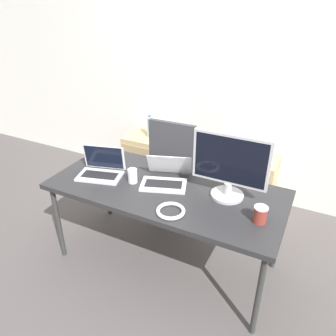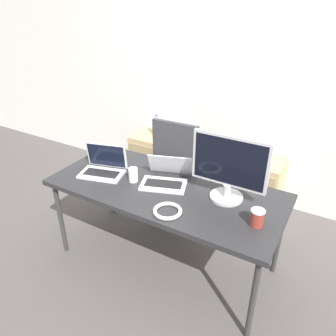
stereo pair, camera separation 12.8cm
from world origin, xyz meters
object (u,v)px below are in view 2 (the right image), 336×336
at_px(monitor, 229,168).
at_px(coffee_cup_brown, 257,218).
at_px(office_chair, 183,180).
at_px(laptop_left, 166,178).
at_px(cable_coil, 167,211).
at_px(cabinet_left, 157,159).
at_px(laptop_right, 103,168).
at_px(water_bottle, 157,126).
at_px(coffee_cup_white, 133,175).
at_px(cabinet_right, 253,184).

height_order(monitor, coffee_cup_brown, monitor).
relative_size(office_chair, laptop_left, 2.62).
xyz_separation_m(coffee_cup_brown, cable_coil, (-0.56, -0.17, -0.05)).
relative_size(cabinet_left, cable_coil, 2.93).
relative_size(office_chair, laptop_right, 2.74).
distance_m(water_bottle, laptop_left, 1.33).
bearing_deg(laptop_right, water_bottle, 100.95).
xyz_separation_m(cabinet_left, coffee_cup_white, (0.53, -1.19, 0.51)).
height_order(cabinet_left, cabinet_right, same).
relative_size(monitor, cable_coil, 2.73).
bearing_deg(office_chair, cabinet_right, 38.98).
height_order(office_chair, laptop_right, office_chair).
bearing_deg(laptop_right, office_chair, 63.57).
bearing_deg(cabinet_right, water_bottle, 179.89).
distance_m(coffee_cup_white, coffee_cup_brown, 1.01).
height_order(cabinet_right, laptop_right, laptop_right).
distance_m(office_chair, laptop_right, 0.91).
xyz_separation_m(cabinet_right, monitor, (0.07, -1.05, 0.70)).
height_order(coffee_cup_brown, cable_coil, coffee_cup_brown).
bearing_deg(coffee_cup_brown, laptop_left, 167.76).
bearing_deg(coffee_cup_brown, monitor, 144.48).
bearing_deg(coffee_cup_brown, laptop_right, 177.95).
bearing_deg(water_bottle, office_chair, -38.17).
height_order(cabinet_left, coffee_cup_white, coffee_cup_white).
bearing_deg(office_chair, cable_coil, -68.63).
height_order(monitor, coffee_cup_white, monitor).
bearing_deg(cabinet_right, cable_coil, -98.33).
bearing_deg(coffee_cup_white, laptop_left, 24.38).
xyz_separation_m(laptop_left, laptop_right, (-0.53, -0.12, 0.00)).
relative_size(office_chair, water_bottle, 4.15).
bearing_deg(coffee_cup_brown, coffee_cup_white, 176.56).
bearing_deg(office_chair, water_bottle, 141.83).
bearing_deg(cabinet_left, coffee_cup_white, -66.20).
xyz_separation_m(office_chair, laptop_left, (0.16, -0.61, 0.38)).
xyz_separation_m(cabinet_right, water_bottle, (-1.18, 0.00, 0.42)).
bearing_deg(laptop_left, cable_coil, -57.92).
bearing_deg(cabinet_right, monitor, -86.06).
bearing_deg(cabinet_left, cable_coil, -55.61).
relative_size(cabinet_right, monitor, 1.07).
xyz_separation_m(water_bottle, coffee_cup_white, (0.53, -1.19, 0.09)).
xyz_separation_m(cabinet_left, monitor, (1.25, -1.05, 0.70)).
height_order(water_bottle, monitor, monitor).
bearing_deg(coffee_cup_brown, cabinet_left, 140.79).
relative_size(coffee_cup_white, cable_coil, 0.57).
bearing_deg(office_chair, monitor, -41.70).
distance_m(cabinet_left, laptop_left, 1.42).
xyz_separation_m(laptop_right, cable_coil, (0.74, -0.21, -0.04)).
relative_size(cabinet_left, monitor, 1.07).
height_order(laptop_left, coffee_cup_white, laptop_left).
distance_m(cabinet_right, coffee_cup_white, 1.45).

